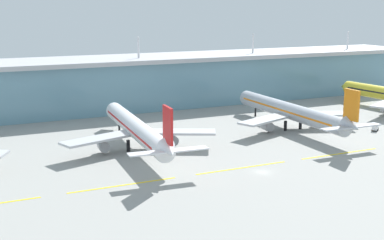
# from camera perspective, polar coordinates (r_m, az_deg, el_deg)

# --- Properties ---
(ground_plane) EXTENTS (600.00, 600.00, 0.00)m
(ground_plane) POSITION_cam_1_polar(r_m,az_deg,el_deg) (144.37, 7.50, -5.55)
(ground_plane) COLOR gray
(terminal_building) EXTENTS (288.00, 34.00, 31.06)m
(terminal_building) POSITION_cam_1_polar(r_m,az_deg,el_deg) (233.29, -6.13, 4.07)
(terminal_building) COLOR #6693A8
(terminal_building) RESTS_ON ground
(airliner_near_middle) EXTENTS (48.66, 71.22, 18.90)m
(airliner_near_middle) POSITION_cam_1_polar(r_m,az_deg,el_deg) (164.75, -5.92, -0.96)
(airliner_near_middle) COLOR white
(airliner_near_middle) RESTS_ON ground
(airliner_far_middle) EXTENTS (48.79, 72.35, 18.90)m
(airliner_far_middle) POSITION_cam_1_polar(r_m,az_deg,el_deg) (194.25, 10.55, 0.89)
(airliner_far_middle) COLOR #ADB2BC
(airliner_far_middle) RESTS_ON ground
(taxiway_stripe_mid_west) EXTENTS (28.00, 0.70, 0.04)m
(taxiway_stripe_mid_west) POSITION_cam_1_polar(r_m,az_deg,el_deg) (134.07, -7.37, -6.93)
(taxiway_stripe_mid_west) COLOR yellow
(taxiway_stripe_mid_west) RESTS_ON ground
(taxiway_stripe_centre) EXTENTS (28.00, 0.70, 0.04)m
(taxiway_stripe_centre) POSITION_cam_1_polar(r_m,az_deg,el_deg) (147.30, 5.37, -5.13)
(taxiway_stripe_centre) COLOR yellow
(taxiway_stripe_centre) RESTS_ON ground
(taxiway_stripe_mid_east) EXTENTS (28.00, 0.70, 0.04)m
(taxiway_stripe_mid_east) POSITION_cam_1_polar(r_m,az_deg,el_deg) (166.54, 15.54, -3.49)
(taxiway_stripe_mid_east) COLOR yellow
(taxiway_stripe_mid_east) RESTS_ON ground
(baggage_cart) EXTENTS (3.96, 3.63, 2.48)m
(baggage_cart) POSITION_cam_1_polar(r_m,az_deg,el_deg) (200.53, 19.01, -0.73)
(baggage_cart) COLOR silver
(baggage_cart) RESTS_ON ground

